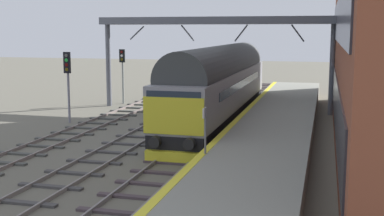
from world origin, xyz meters
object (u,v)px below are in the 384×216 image
Objects in this scene: diesel_locomotive at (220,83)px; platform_number_sign at (205,123)px; signal_post_mid at (68,77)px; signal_post_far at (123,69)px.

platform_number_sign is at bearing -80.92° from diesel_locomotive.
signal_post_mid is (-8.90, -2.11, 0.33)m from diesel_locomotive.
signal_post_far is 20.89m from platform_number_sign.
diesel_locomotive is 4.67× the size of signal_post_far.
signal_post_mid is 2.49× the size of platform_number_sign.
diesel_locomotive is at bearing -35.56° from signal_post_far.
signal_post_far reaches higher than platform_number_sign.
signal_post_far is (-8.90, 6.36, 0.20)m from diesel_locomotive.
diesel_locomotive is 4.52× the size of signal_post_mid.
platform_number_sign is (1.85, -11.55, -0.32)m from diesel_locomotive.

